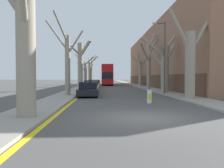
{
  "coord_description": "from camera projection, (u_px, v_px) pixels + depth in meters",
  "views": [
    {
      "loc": [
        -1.85,
        -9.69,
        1.84
      ],
      "look_at": [
        0.04,
        35.05,
        0.44
      ],
      "focal_mm": 35.0,
      "sensor_mm": 36.0,
      "label": 1
    }
  ],
  "objects": [
    {
      "name": "ground_plane",
      "position": [
        144.0,
        118.0,
        9.81
      ],
      "size": [
        300.0,
        300.0,
        0.0
      ],
      "primitive_type": "plane",
      "color": "#4C4947"
    },
    {
      "name": "sidewalk_left",
      "position": [
        89.0,
        84.0,
        59.5
      ],
      "size": [
        2.46,
        120.0,
        0.12
      ],
      "primitive_type": "cube",
      "color": "gray",
      "rests_on": "ground"
    },
    {
      "name": "sidewalk_right",
      "position": [
        130.0,
        84.0,
        59.97
      ],
      "size": [
        2.46,
        120.0,
        0.12
      ],
      "primitive_type": "cube",
      "color": "gray",
      "rests_on": "ground"
    },
    {
      "name": "building_facade_right",
      "position": [
        172.0,
        59.0,
        42.66
      ],
      "size": [
        10.08,
        49.95,
        10.83
      ],
      "color": "#93664C",
      "rests_on": "ground"
    },
    {
      "name": "kerb_line_stripe",
      "position": [
        94.0,
        84.0,
        59.57
      ],
      "size": [
        0.24,
        120.0,
        0.01
      ],
      "primitive_type": "cube",
      "color": "yellow",
      "rests_on": "ground"
    },
    {
      "name": "street_tree_left_0",
      "position": [
        24.0,
        47.0,
        9.47
      ],
      "size": [
        2.32,
        4.43,
        7.58
      ],
      "color": "gray",
      "rests_on": "ground"
    },
    {
      "name": "street_tree_left_1",
      "position": [
        67.0,
        60.0,
        21.27
      ],
      "size": [
        3.84,
        3.16,
        7.74
      ],
      "color": "gray",
      "rests_on": "ground"
    },
    {
      "name": "street_tree_left_2",
      "position": [
        80.0,
        64.0,
        32.31
      ],
      "size": [
        3.74,
        2.47,
        7.23
      ],
      "color": "gray",
      "rests_on": "ground"
    },
    {
      "name": "street_tree_left_3",
      "position": [
        85.0,
        72.0,
        42.88
      ],
      "size": [
        4.14,
        4.0,
        6.58
      ],
      "color": "gray",
      "rests_on": "ground"
    },
    {
      "name": "street_tree_left_4",
      "position": [
        90.0,
        72.0,
        54.03
      ],
      "size": [
        2.83,
        3.77,
        7.08
      ],
      "color": "gray",
      "rests_on": "ground"
    },
    {
      "name": "street_tree_left_5",
      "position": [
        92.0,
        71.0,
        65.06
      ],
      "size": [
        3.11,
        3.9,
        8.52
      ],
      "color": "gray",
      "rests_on": "ground"
    },
    {
      "name": "street_tree_right_0",
      "position": [
        190.0,
        61.0,
        17.75
      ],
      "size": [
        4.01,
        2.11,
        7.3
      ],
      "color": "gray",
      "rests_on": "ground"
    },
    {
      "name": "street_tree_right_1",
      "position": [
        164.0,
        65.0,
        24.89
      ],
      "size": [
        4.07,
        2.01,
        6.6
      ],
      "color": "gray",
      "rests_on": "ground"
    },
    {
      "name": "street_tree_right_2",
      "position": [
        149.0,
        62.0,
        33.13
      ],
      "size": [
        3.27,
        5.28,
        8.78
      ],
      "color": "gray",
      "rests_on": "ground"
    },
    {
      "name": "street_tree_right_3",
      "position": [
        140.0,
        71.0,
        41.48
      ],
      "size": [
        4.32,
        2.37,
        6.6
      ],
      "color": "gray",
      "rests_on": "ground"
    },
    {
      "name": "double_decker_bus",
      "position": [
        107.0,
        74.0,
        50.19
      ],
      "size": [
        2.48,
        11.03,
        4.58
      ],
      "color": "red",
      "rests_on": "ground"
    },
    {
      "name": "parked_car_0",
      "position": [
        88.0,
        90.0,
        20.74
      ],
      "size": [
        1.87,
        3.92,
        1.38
      ],
      "color": "black",
      "rests_on": "ground"
    },
    {
      "name": "parked_car_1",
      "position": [
        91.0,
        87.0,
        25.98
      ],
      "size": [
        1.77,
        4.38,
        1.45
      ],
      "color": "silver",
      "rests_on": "ground"
    },
    {
      "name": "parked_car_2",
      "position": [
        94.0,
        85.0,
        32.71
      ],
      "size": [
        1.71,
        4.55,
        1.46
      ],
      "color": "silver",
      "rests_on": "ground"
    },
    {
      "name": "parked_car_3",
      "position": [
        95.0,
        84.0,
        38.83
      ],
      "size": [
        1.83,
        4.01,
        1.38
      ],
      "color": "olive",
      "rests_on": "ground"
    },
    {
      "name": "lamp_post",
      "position": [
        164.0,
        54.0,
        23.02
      ],
      "size": [
        1.4,
        0.2,
        7.67
      ],
      "color": "#4C4F54",
      "rests_on": "ground"
    },
    {
      "name": "traffic_bollard",
      "position": [
        149.0,
        97.0,
        15.37
      ],
      "size": [
        0.33,
        0.34,
        0.93
      ],
      "color": "white",
      "rests_on": "ground"
    }
  ]
}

